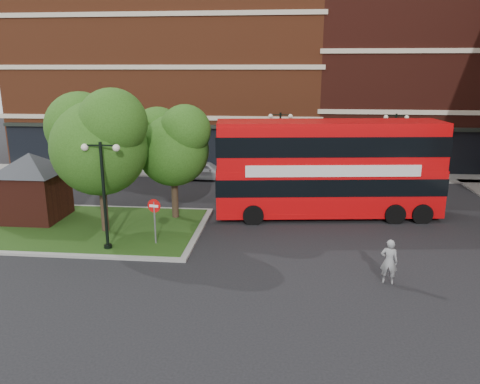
# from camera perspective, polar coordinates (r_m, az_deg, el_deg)

# --- Properties ---
(ground) EXTENTS (120.00, 120.00, 0.00)m
(ground) POSITION_cam_1_polar(r_m,az_deg,el_deg) (20.78, -1.53, -7.95)
(ground) COLOR black
(ground) RESTS_ON ground
(pavement_far) EXTENTS (44.00, 3.00, 0.12)m
(pavement_far) POSITION_cam_1_polar(r_m,az_deg,el_deg) (36.47, 1.69, 2.22)
(pavement_far) COLOR slate
(pavement_far) RESTS_ON ground
(terrace_far_left) EXTENTS (26.00, 12.00, 14.00)m
(terrace_far_left) POSITION_cam_1_polar(r_m,az_deg,el_deg) (44.26, -8.21, 13.38)
(terrace_far_left) COLOR brown
(terrace_far_left) RESTS_ON ground
(terrace_far_right) EXTENTS (18.00, 12.00, 16.00)m
(terrace_far_right) POSITION_cam_1_polar(r_m,az_deg,el_deg) (44.52, 21.36, 13.84)
(terrace_far_right) COLOR #471911
(terrace_far_right) RESTS_ON ground
(traffic_island) EXTENTS (12.60, 7.60, 0.15)m
(traffic_island) POSITION_cam_1_polar(r_m,az_deg,el_deg) (25.63, -18.75, -4.11)
(traffic_island) COLOR gray
(traffic_island) RESTS_ON ground
(kiosk) EXTENTS (6.51, 6.51, 3.60)m
(kiosk) POSITION_cam_1_polar(r_m,az_deg,el_deg) (27.25, -24.05, 1.40)
(kiosk) COLOR #471911
(kiosk) RESTS_ON traffic_island
(tree_island_west) EXTENTS (5.40, 4.71, 7.21)m
(tree_island_west) POSITION_cam_1_polar(r_m,az_deg,el_deg) (23.61, -16.99, 6.29)
(tree_island_west) COLOR #2D2116
(tree_island_west) RESTS_ON ground
(tree_island_east) EXTENTS (4.46, 3.90, 6.29)m
(tree_island_east) POSITION_cam_1_polar(r_m,az_deg,el_deg) (25.09, -8.32, 5.98)
(tree_island_east) COLOR #2D2116
(tree_island_east) RESTS_ON ground
(lamp_island) EXTENTS (1.72, 0.36, 5.00)m
(lamp_island) POSITION_cam_1_polar(r_m,az_deg,el_deg) (21.42, -16.28, 0.13)
(lamp_island) COLOR black
(lamp_island) RESTS_ON ground
(lamp_far_left) EXTENTS (1.72, 0.36, 5.00)m
(lamp_far_left) POSITION_cam_1_polar(r_m,az_deg,el_deg) (33.91, 4.88, 5.96)
(lamp_far_left) COLOR black
(lamp_far_left) RESTS_ON ground
(lamp_far_right) EXTENTS (1.72, 0.36, 5.00)m
(lamp_far_right) POSITION_cam_1_polar(r_m,az_deg,el_deg) (34.74, 18.25, 5.48)
(lamp_far_right) COLOR black
(lamp_far_right) RESTS_ON ground
(bus) EXTENTS (12.47, 4.23, 4.67)m
(bus) POSITION_cam_1_polar(r_m,az_deg,el_deg) (26.04, 10.70, 3.56)
(bus) COLOR red
(bus) RESTS_ON ground
(woman) EXTENTS (0.74, 0.58, 1.79)m
(woman) POSITION_cam_1_polar(r_m,az_deg,el_deg) (18.97, 17.71, -8.08)
(woman) COLOR gray
(woman) RESTS_ON ground
(car_silver) EXTENTS (4.19, 1.83, 1.40)m
(car_silver) POSITION_cam_1_polar(r_m,az_deg,el_deg) (34.80, -4.23, 2.65)
(car_silver) COLOR #A9ACB0
(car_silver) RESTS_ON ground
(car_white) EXTENTS (3.93, 1.40, 1.29)m
(car_white) POSITION_cam_1_polar(r_m,az_deg,el_deg) (34.32, 6.92, 2.31)
(car_white) COLOR silver
(car_white) RESTS_ON ground
(no_entry_sign) EXTENTS (0.62, 0.17, 2.28)m
(no_entry_sign) POSITION_cam_1_polar(r_m,az_deg,el_deg) (21.83, -10.39, -2.52)
(no_entry_sign) COLOR slate
(no_entry_sign) RESTS_ON ground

